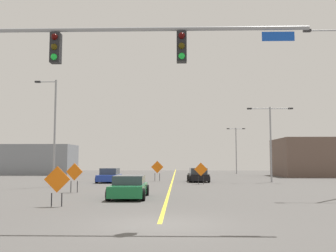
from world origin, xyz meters
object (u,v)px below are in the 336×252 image
street_lamp_far_left (236,146)px  car_green_approaching (129,187)px  construction_sign_right_lane (157,168)px  construction_sign_right_shoulder (57,181)px  construction_sign_left_lane (74,174)px  street_lamp_near_left (271,136)px  car_black_passing (198,175)px  street_lamp_mid_right (53,128)px  construction_sign_median_far (201,171)px  car_blue_mid (110,176)px  traffic_signal_assembly (57,66)px

street_lamp_far_left → car_green_approaching: bearing=-106.6°
construction_sign_right_lane → construction_sign_right_shoulder: size_ratio=1.12×
car_green_approaching → construction_sign_left_lane: bearing=138.7°
construction_sign_right_lane → construction_sign_right_shoulder: construction_sign_right_lane is taller
street_lamp_near_left → construction_sign_right_shoulder: bearing=-125.8°
construction_sign_right_shoulder → car_black_passing: 22.26m
street_lamp_mid_right → construction_sign_median_far: street_lamp_mid_right is taller
car_black_passing → car_green_approaching: size_ratio=1.04×
construction_sign_median_far → car_black_passing: (-0.04, 4.19, -0.57)m
street_lamp_mid_right → construction_sign_right_shoulder: 14.28m
construction_sign_left_lane → car_black_passing: size_ratio=0.42×
car_blue_mid → construction_sign_right_shoulder: bearing=-86.9°
construction_sign_median_far → construction_sign_right_shoulder: construction_sign_median_far is taller
traffic_signal_assembly → street_lamp_near_left: bearing=62.2°
construction_sign_right_lane → construction_sign_median_far: bearing=-52.0°
construction_sign_median_far → construction_sign_right_shoulder: size_ratio=1.04×
traffic_signal_assembly → street_lamp_mid_right: 18.76m
construction_sign_median_far → car_black_passing: bearing=90.5°
street_lamp_near_left → street_lamp_far_left: bearing=89.5°
street_lamp_far_left → car_black_passing: (-7.23, -23.18, -3.70)m
construction_sign_median_far → construction_sign_left_lane: size_ratio=0.99×
street_lamp_mid_right → construction_sign_median_far: 13.07m
construction_sign_right_lane → car_green_approaching: (-0.61, -17.90, -0.71)m
street_lamp_far_left → car_black_passing: street_lamp_far_left is taller
construction_sign_right_lane → car_green_approaching: construction_sign_right_lane is taller
construction_sign_left_lane → car_green_approaching: construction_sign_left_lane is taller
traffic_signal_assembly → construction_sign_right_lane: 27.20m
car_blue_mid → street_lamp_mid_right: bearing=-118.5°
street_lamp_far_left → car_green_approaching: street_lamp_far_left is taller
street_lamp_mid_right → car_green_approaching: size_ratio=1.95×
construction_sign_right_lane → car_green_approaching: bearing=-91.9°
street_lamp_near_left → construction_sign_right_lane: size_ratio=3.56×
traffic_signal_assembly → street_lamp_far_left: (13.34, 48.87, -1.00)m
construction_sign_left_lane → construction_sign_right_shoulder: size_ratio=1.05×
street_lamp_far_left → construction_sign_right_lane: 24.98m
car_black_passing → street_lamp_mid_right: bearing=-146.7°
construction_sign_right_shoulder → car_blue_mid: (-1.05, 19.44, -0.51)m
street_lamp_mid_right → car_blue_mid: street_lamp_mid_right is taller
car_black_passing → car_blue_mid: bearing=-169.9°
construction_sign_right_shoulder → street_lamp_far_left: bearing=71.6°
street_lamp_near_left → construction_sign_right_lane: (-11.14, 1.93, -3.14)m
construction_sign_left_lane → car_black_passing: construction_sign_left_lane is taller
street_lamp_near_left → construction_sign_median_far: street_lamp_near_left is taller
car_black_passing → car_green_approaching: (-4.72, -16.78, -0.03)m
traffic_signal_assembly → car_green_approaching: 10.19m
car_black_passing → construction_sign_right_lane: bearing=164.7°
street_lamp_mid_right → construction_sign_right_lane: size_ratio=4.20×
traffic_signal_assembly → construction_sign_right_shoulder: (-1.38, 4.74, -4.19)m
traffic_signal_assembly → construction_sign_left_lane: (-2.67, 12.49, -4.11)m
street_lamp_mid_right → car_black_passing: bearing=33.3°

